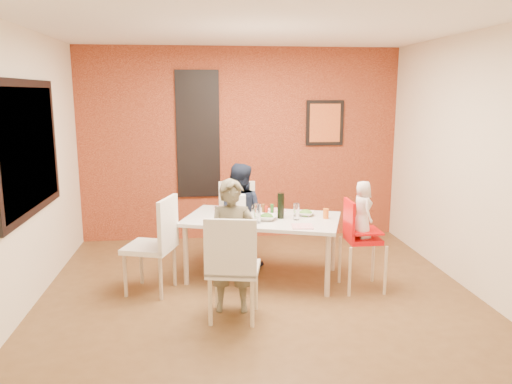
{
  "coord_description": "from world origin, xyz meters",
  "views": [
    {
      "loc": [
        -0.57,
        -4.8,
        2.07
      ],
      "look_at": [
        0.0,
        0.3,
        1.05
      ],
      "focal_mm": 35.0,
      "sensor_mm": 36.0,
      "label": 1
    }
  ],
  "objects": [
    {
      "name": "toddler",
      "position": [
        1.1,
        0.12,
        0.88
      ],
      "size": [
        0.22,
        0.31,
        0.6
      ],
      "primitive_type": "imported",
      "rotation": [
        0.0,
        0.0,
        1.69
      ],
      "color": "white",
      "rests_on": "high_chair"
    },
    {
      "name": "wall_back",
      "position": [
        0.0,
        2.25,
        1.35
      ],
      "size": [
        4.5,
        0.02,
        2.7
      ],
      "primitive_type": "cube",
      "color": "#F2E6C8",
      "rests_on": "ground"
    },
    {
      "name": "dining_table",
      "position": [
        0.1,
        0.57,
        0.64
      ],
      "size": [
        1.9,
        1.43,
        0.7
      ],
      "rotation": [
        0.0,
        0.0,
        -0.33
      ],
      "color": "silver",
      "rests_on": "ground"
    },
    {
      "name": "picture_window_frame",
      "position": [
        -2.22,
        0.2,
        1.55
      ],
      "size": [
        0.05,
        1.7,
        1.3
      ],
      "primitive_type": "cube",
      "color": "black",
      "rests_on": "wall_left"
    },
    {
      "name": "glassblock_surround",
      "position": [
        -0.6,
        2.21,
        1.5
      ],
      "size": [
        0.6,
        0.03,
        1.76
      ],
      "primitive_type": "cube",
      "color": "black",
      "rests_on": "wall_back"
    },
    {
      "name": "condiment_green",
      "position": [
        0.21,
        0.56,
        0.78
      ],
      "size": [
        0.04,
        0.04,
        0.15
      ],
      "primitive_type": "cylinder",
      "color": "#2B6E24",
      "rests_on": "dining_table"
    },
    {
      "name": "condiment_brown",
      "position": [
        0.12,
        0.61,
        0.77
      ],
      "size": [
        0.04,
        0.04,
        0.14
      ],
      "primitive_type": "cylinder",
      "color": "brown",
      "rests_on": "dining_table"
    },
    {
      "name": "brick_accent_wall",
      "position": [
        0.0,
        2.23,
        1.35
      ],
      "size": [
        4.5,
        0.02,
        2.7
      ],
      "primitive_type": "cube",
      "color": "maroon",
      "rests_on": "ground"
    },
    {
      "name": "salad_bowl_b",
      "position": [
        0.6,
        0.6,
        0.73
      ],
      "size": [
        0.25,
        0.25,
        0.05
      ],
      "primitive_type": "imported",
      "rotation": [
        0.0,
        0.0,
        -0.39
      ],
      "color": "silver",
      "rests_on": "dining_table"
    },
    {
      "name": "ceiling",
      "position": [
        0.0,
        0.0,
        2.7
      ],
      "size": [
        4.5,
        4.5,
        0.02
      ],
      "primitive_type": "cube",
      "color": "white",
      "rests_on": "wall_back"
    },
    {
      "name": "sippy_cup",
      "position": [
        0.8,
        0.45,
        0.76
      ],
      "size": [
        0.06,
        0.06,
        0.11
      ],
      "primitive_type": "cylinder",
      "color": "orange",
      "rests_on": "dining_table"
    },
    {
      "name": "chair_far",
      "position": [
        -0.13,
        1.22,
        0.55
      ],
      "size": [
        0.47,
        0.47,
        0.98
      ],
      "rotation": [
        0.0,
        0.0,
        -0.03
      ],
      "color": "silver",
      "rests_on": "ground"
    },
    {
      "name": "high_chair",
      "position": [
        1.08,
        0.12,
        0.59
      ],
      "size": [
        0.41,
        0.41,
        0.98
      ],
      "rotation": [
        0.0,
        0.0,
        1.57
      ],
      "color": "red",
      "rests_on": "ground"
    },
    {
      "name": "art_print_canvas",
      "position": [
        1.2,
        2.19,
        1.65
      ],
      "size": [
        0.44,
        0.01,
        0.54
      ],
      "primitive_type": "cube",
      "color": "orange",
      "rests_on": "wall_back"
    },
    {
      "name": "salad_bowl_a",
      "position": [
        0.13,
        0.46,
        0.73
      ],
      "size": [
        0.28,
        0.28,
        0.06
      ],
      "primitive_type": "imported",
      "rotation": [
        0.0,
        0.0,
        -0.31
      ],
      "color": "white",
      "rests_on": "dining_table"
    },
    {
      "name": "wall_right",
      "position": [
        2.25,
        0.0,
        1.35
      ],
      "size": [
        0.02,
        4.5,
        2.7
      ],
      "primitive_type": "cube",
      "color": "#F2E6C8",
      "rests_on": "ground"
    },
    {
      "name": "plate_far_mid",
      "position": [
        0.31,
        0.89,
        0.71
      ],
      "size": [
        0.23,
        0.23,
        0.01
      ],
      "primitive_type": "cube",
      "rotation": [
        0.0,
        0.0,
        0.19
      ],
      "color": "white",
      "rests_on": "dining_table"
    },
    {
      "name": "ground",
      "position": [
        0.0,
        0.0,
        0.0
      ],
      "size": [
        4.5,
        4.5,
        0.0
      ],
      "primitive_type": "plane",
      "color": "brown",
      "rests_on": "ground"
    },
    {
      "name": "paper_towel_roll",
      "position": [
        -0.14,
        0.6,
        0.83
      ],
      "size": [
        0.11,
        0.11,
        0.26
      ],
      "primitive_type": "cylinder",
      "color": "white",
      "rests_on": "dining_table"
    },
    {
      "name": "child_near",
      "position": [
        -0.29,
        -0.27,
        0.64
      ],
      "size": [
        0.5,
        0.35,
        1.29
      ],
      "primitive_type": "imported",
      "rotation": [
        0.0,
        0.0,
        -0.1
      ],
      "color": "brown",
      "rests_on": "ground"
    },
    {
      "name": "plate_near_left",
      "position": [
        -0.42,
        0.36,
        0.71
      ],
      "size": [
        0.24,
        0.24,
        0.01
      ],
      "primitive_type": "cube",
      "rotation": [
        0.0,
        0.0,
        -0.19
      ],
      "color": "white",
      "rests_on": "dining_table"
    },
    {
      "name": "wall_front",
      "position": [
        0.0,
        -2.25,
        1.35
      ],
      "size": [
        4.5,
        0.02,
        2.7
      ],
      "primitive_type": "cube",
      "color": "#F2E6C8",
      "rests_on": "ground"
    },
    {
      "name": "chair_near",
      "position": [
        -0.31,
        -0.51,
        0.56
      ],
      "size": [
        0.55,
        0.55,
        1.0
      ],
      "rotation": [
        0.0,
        0.0,
        2.95
      ],
      "color": "beige",
      "rests_on": "ground"
    },
    {
      "name": "glassblock_strip",
      "position": [
        -0.6,
        2.21,
        1.5
      ],
      "size": [
        0.55,
        0.03,
        1.7
      ],
      "primitive_type": "cube",
      "color": "silver",
      "rests_on": "wall_back"
    },
    {
      "name": "plate_near_right",
      "position": [
        0.47,
        0.13,
        0.71
      ],
      "size": [
        0.24,
        0.24,
        0.01
      ],
      "primitive_type": "cube",
      "rotation": [
        0.0,
        0.0,
        -0.12
      ],
      "color": "white",
      "rests_on": "dining_table"
    },
    {
      "name": "condiment_red",
      "position": [
        0.15,
        0.58,
        0.77
      ],
      "size": [
        0.03,
        0.03,
        0.13
      ],
      "primitive_type": "cylinder",
      "color": "red",
      "rests_on": "dining_table"
    },
    {
      "name": "chair_left",
      "position": [
        -1.04,
        0.27,
        0.57
      ],
      "size": [
        0.6,
        0.6,
        1.02
      ],
      "rotation": [
        0.0,
        0.0,
        4.4
      ],
      "color": "white",
      "rests_on": "ground"
    },
    {
      "name": "child_far",
      "position": [
        -0.13,
        0.98,
        0.63
      ],
      "size": [
        0.73,
        0.64,
        1.26
      ],
      "primitive_type": "imported",
      "rotation": [
        0.0,
        0.0,
        2.83
      ],
      "color": "black",
      "rests_on": "ground"
    },
    {
      "name": "art_print_frame",
      "position": [
        1.2,
        2.21,
        1.65
      ],
      "size": [
        0.54,
        0.03,
        0.64
      ],
      "primitive_type": "cube",
      "color": "black",
      "rests_on": "wall_back"
    },
    {
      "name": "wall_left",
      "position": [
        -2.25,
        0.0,
        1.35
      ],
      "size": [
        0.02,
        4.5,
        2.7
      ],
      "primitive_type": "cube",
      "color": "#F2E6C8",
      "rests_on": "ground"
    },
    {
      "name": "picture_window_pane",
      "position": [
        -2.21,
        0.2,
        1.55
      ],
      "size": [
        0.02,
        1.55,
        1.15
      ],
      "primitive_type": "cube",
      "color": "black",
      "rests_on": "wall_left"
    },
    {
      "name": "wine_glass_a",
      "position": [
        0.02,
        0.35,
        0.81
      ],
      "size": [
        0.07,
        0.07,
        0.21
      ],
      "primitive_type": "cylinder",
      "color": "white",
      "rests_on": "dining_table"
    },
    {
      "name": "plate_far_left",
      "position": [
        -0.31,
        1.05,
        0.71
      ],
      "size": [
        0.23,
        0.23,
        0.01
      ],
      "primitive_type": "cube",
      "rotation": [
        0.0,
        0.0,
        -0.01
      ],
      "color": "white",
      "rests_on": "dining_table"
    },
    {
      "name": "wine_glass_b",
      "position": [
        0.46,
        0.43,
        0.8
      ],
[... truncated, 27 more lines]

